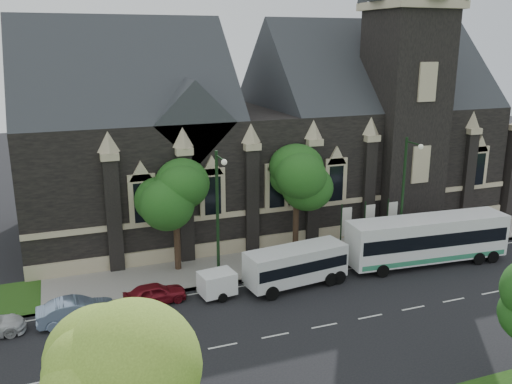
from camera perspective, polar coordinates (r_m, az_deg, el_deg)
name	(u,v)px	position (r m, az deg, el deg)	size (l,w,h in m)	color
ground	(324,326)	(31.79, 7.18, -13.77)	(160.00, 160.00, 0.00)	black
sidewalk	(263,263)	(39.52, 0.75, -7.45)	(80.00, 5.00, 0.15)	gray
museum	(279,129)	(47.49, 2.47, 6.62)	(40.00, 17.70, 29.90)	black
tree_park_near	(126,341)	(18.11, -13.44, -14.98)	(4.42, 4.42, 8.56)	black
tree_walk_right	(298,178)	(39.97, 4.44, 1.46)	(4.08, 4.08, 7.80)	black
tree_walk_left	(177,191)	(37.17, -8.25, 0.13)	(3.91, 3.91, 7.64)	black
street_lamp_near	(405,191)	(40.51, 15.35, 0.10)	(0.36, 1.88, 9.00)	black
street_lamp_mid	(218,212)	(34.42, -3.97, -2.07)	(0.36, 1.88, 9.00)	black
banner_flag_left	(345,225)	(40.86, 9.28, -3.41)	(0.90, 0.10, 4.00)	black
banner_flag_center	(368,222)	(41.85, 11.66, -3.07)	(0.90, 0.10, 4.00)	black
banner_flag_right	(390,219)	(42.92, 13.93, -2.75)	(0.90, 0.10, 4.00)	black
tour_coach	(427,239)	(40.80, 17.55, -4.72)	(12.02, 3.47, 3.46)	white
shuttle_bus	(296,264)	(35.71, 4.25, -7.55)	(7.01, 3.13, 2.62)	silver
box_trailer	(217,283)	(34.42, -4.11, -9.52)	(3.19, 1.88, 1.66)	white
sedan	(77,311)	(33.19, -18.31, -11.75)	(1.52, 4.36, 1.44)	#8097B9
car_far_red	(155,293)	(34.27, -10.57, -10.42)	(1.54, 3.82, 1.30)	maroon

